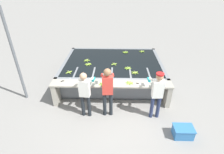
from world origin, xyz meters
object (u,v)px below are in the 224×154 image
banana_bunch_floating_2 (135,73)px  banana_bunch_floating_4 (114,64)px  worker_2 (157,91)px  support_post_left (15,58)px  knife_0 (64,80)px  banana_bunch_floating_0 (128,68)px  knife_1 (140,84)px  banana_bunch_ledge_0 (103,84)px  banana_bunch_floating_6 (142,51)px  crate (183,132)px  banana_bunch_floating_3 (87,60)px  worker_0 (85,91)px  banana_bunch_floating_1 (69,72)px  banana_bunch_ledge_1 (130,83)px  banana_bunch_floating_5 (125,52)px  banana_bunch_floating_7 (88,64)px  worker_1 (108,88)px

banana_bunch_floating_2 → banana_bunch_floating_4: (-0.76, 0.69, 0.00)m
worker_2 → support_post_left: bearing=169.0°
banana_bunch_floating_2 → knife_0: (-2.42, -0.60, -0.01)m
banana_bunch_floating_0 → knife_1: bearing=-73.4°
banana_bunch_ledge_0 → banana_bunch_floating_6: bearing=60.6°
worker_2 → crate: worker_2 is taller
banana_bunch_floating_3 → support_post_left: 2.64m
worker_2 → knife_1: 0.73m
banana_bunch_floating_0 → support_post_left: bearing=-168.2°
worker_0 → banana_bunch_floating_1: size_ratio=6.70×
banana_bunch_floating_6 → banana_bunch_ledge_0: 3.31m
knife_1 → banana_bunch_floating_0: bearing=106.6°
banana_bunch_floating_1 → support_post_left: size_ratio=0.07×
banana_bunch_floating_1 → knife_0: (-0.01, -0.57, -0.01)m
banana_bunch_floating_2 → crate: (1.20, -2.11, -0.70)m
banana_bunch_floating_3 → banana_bunch_ledge_1: 2.41m
banana_bunch_floating_2 → knife_0: bearing=-166.0°
banana_bunch_floating_1 → banana_bunch_floating_5: bearing=42.7°
knife_0 → banana_bunch_floating_2: bearing=14.0°
banana_bunch_floating_6 → banana_bunch_floating_4: bearing=-132.8°
worker_2 → support_post_left: (-4.52, 0.88, 0.64)m
worker_2 → banana_bunch_floating_0: bearing=115.0°
worker_0 → knife_1: worker_0 is taller
banana_bunch_floating_4 → banana_bunch_floating_7: size_ratio=0.91×
worker_2 → knife_0: (-2.96, 0.70, -0.09)m
banana_bunch_floating_6 → worker_0: bearing=-122.4°
crate → banana_bunch_floating_3: bearing=134.7°
banana_bunch_ledge_0 → banana_bunch_ledge_1: 0.87m
banana_bunch_floating_7 → banana_bunch_floating_6: bearing=31.5°
banana_bunch_floating_1 → banana_bunch_floating_6: bearing=35.7°
banana_bunch_ledge_0 → banana_bunch_floating_2: bearing=36.2°
banana_bunch_floating_5 → crate: size_ratio=0.51×
worker_1 → knife_0: worker_1 is taller
banana_bunch_floating_1 → banana_bunch_floating_7: (0.61, 0.69, -0.00)m
banana_bunch_floating_1 → banana_bunch_ledge_0: (1.30, -0.78, 0.00)m
worker_1 → banana_bunch_floating_2: 1.55m
banana_bunch_floating_0 → banana_bunch_ledge_0: 1.45m
banana_bunch_floating_0 → banana_bunch_floating_4: 0.63m
banana_bunch_floating_5 → banana_bunch_ledge_0: (-0.85, -2.76, 0.00)m
crate → support_post_left: (-5.18, 1.68, 1.44)m
worker_1 → banana_bunch_ledge_1: bearing=37.0°
banana_bunch_floating_6 → banana_bunch_ledge_0: size_ratio=0.99×
banana_bunch_floating_1 → support_post_left: 1.78m
banana_bunch_floating_4 → banana_bunch_ledge_0: bearing=-102.9°
worker_0 → crate: 3.02m
banana_bunch_floating_6 → support_post_left: 5.20m
knife_0 → knife_1: (2.51, -0.14, 0.00)m
worker_2 → support_post_left: support_post_left is taller
worker_2 → banana_bunch_ledge_0: 1.72m
banana_bunch_ledge_1 → knife_1: (0.33, -0.03, -0.01)m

